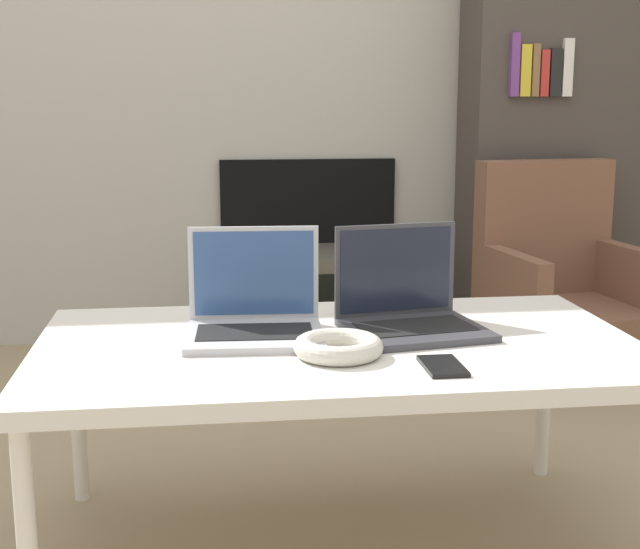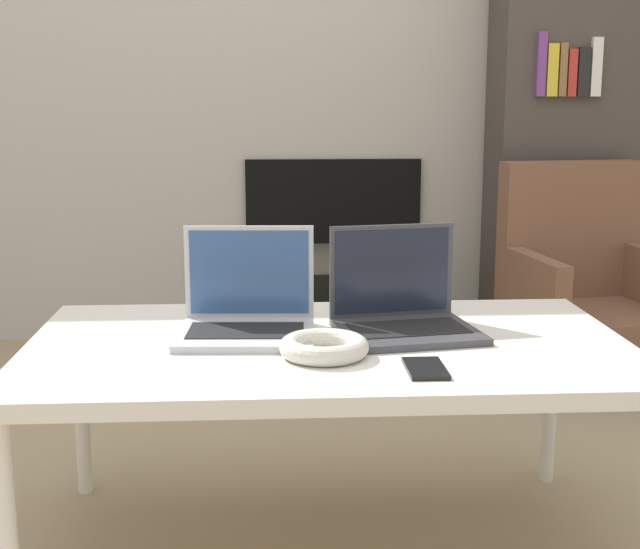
{
  "view_description": "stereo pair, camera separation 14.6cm",
  "coord_description": "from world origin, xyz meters",
  "px_view_note": "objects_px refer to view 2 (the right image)",
  "views": [
    {
      "loc": [
        -0.27,
        -1.71,
        0.99
      ],
      "look_at": [
        0.0,
        0.4,
        0.56
      ],
      "focal_mm": 50.0,
      "sensor_mm": 36.0,
      "label": 1
    },
    {
      "loc": [
        -0.13,
        -1.72,
        0.99
      ],
      "look_at": [
        0.0,
        0.4,
        0.56
      ],
      "focal_mm": 50.0,
      "sensor_mm": 36.0,
      "label": 2
    }
  ],
  "objects_px": {
    "tv": "(337,302)",
    "laptop_left": "(247,312)",
    "armchair": "(582,273)",
    "headphones": "(324,347)",
    "laptop_right": "(402,310)",
    "phone": "(425,368)"
  },
  "relations": [
    {
      "from": "armchair",
      "to": "headphones",
      "type": "bearing_deg",
      "value": -134.42
    },
    {
      "from": "laptop_right",
      "to": "tv",
      "type": "distance_m",
      "value": 1.53
    },
    {
      "from": "laptop_left",
      "to": "armchair",
      "type": "xyz_separation_m",
      "value": [
        1.17,
        1.18,
        -0.16
      ]
    },
    {
      "from": "laptop_right",
      "to": "armchair",
      "type": "bearing_deg",
      "value": 45.05
    },
    {
      "from": "laptop_left",
      "to": "armchair",
      "type": "height_order",
      "value": "armchair"
    },
    {
      "from": "laptop_left",
      "to": "tv",
      "type": "bearing_deg",
      "value": 81.04
    },
    {
      "from": "laptop_right",
      "to": "armchair",
      "type": "relative_size",
      "value": 0.43
    },
    {
      "from": "tv",
      "to": "armchair",
      "type": "bearing_deg",
      "value": -20.01
    },
    {
      "from": "phone",
      "to": "tv",
      "type": "height_order",
      "value": "phone"
    },
    {
      "from": "tv",
      "to": "laptop_left",
      "type": "bearing_deg",
      "value": -102.03
    },
    {
      "from": "headphones",
      "to": "tv",
      "type": "distance_m",
      "value": 1.71
    },
    {
      "from": "laptop_left",
      "to": "headphones",
      "type": "height_order",
      "value": "laptop_left"
    },
    {
      "from": "phone",
      "to": "headphones",
      "type": "bearing_deg",
      "value": 150.19
    },
    {
      "from": "phone",
      "to": "tv",
      "type": "relative_size",
      "value": 0.27
    },
    {
      "from": "laptop_right",
      "to": "tv",
      "type": "bearing_deg",
      "value": 81.25
    },
    {
      "from": "laptop_left",
      "to": "laptop_right",
      "type": "height_order",
      "value": "same"
    },
    {
      "from": "armchair",
      "to": "phone",
      "type": "bearing_deg",
      "value": -127.2
    },
    {
      "from": "laptop_left",
      "to": "phone",
      "type": "bearing_deg",
      "value": -37.75
    },
    {
      "from": "tv",
      "to": "laptop_right",
      "type": "bearing_deg",
      "value": -89.07
    },
    {
      "from": "headphones",
      "to": "phone",
      "type": "distance_m",
      "value": 0.21
    },
    {
      "from": "laptop_left",
      "to": "tv",
      "type": "xyz_separation_m",
      "value": [
        0.32,
        1.49,
        -0.33
      ]
    },
    {
      "from": "laptop_right",
      "to": "phone",
      "type": "relative_size",
      "value": 2.56
    }
  ]
}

